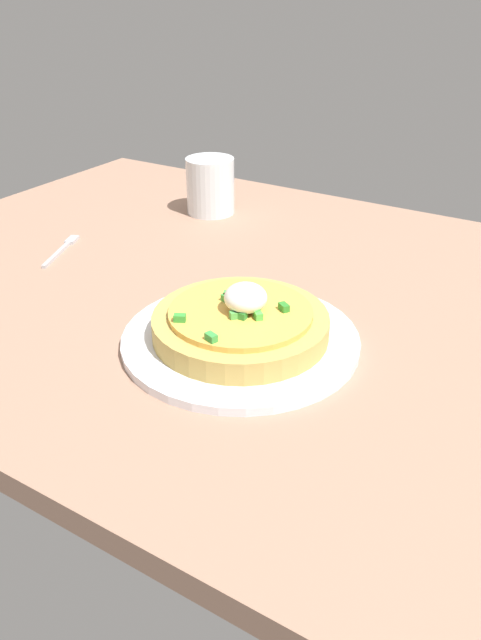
% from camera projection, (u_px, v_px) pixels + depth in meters
% --- Properties ---
extents(dining_table, '(1.16, 0.82, 0.03)m').
position_uv_depth(dining_table, '(247.00, 295.00, 0.84)').
color(dining_table, '#9E7760').
rests_on(dining_table, ground).
extents(plate, '(0.27, 0.27, 0.01)m').
position_uv_depth(plate, '(241.00, 339.00, 0.70)').
color(plate, white).
rests_on(plate, dining_table).
extents(pizza, '(0.20, 0.20, 0.06)m').
position_uv_depth(pizza, '(241.00, 322.00, 0.69)').
color(pizza, tan).
rests_on(pizza, plate).
extents(cup_near, '(0.08, 0.08, 0.09)m').
position_uv_depth(cup_near, '(210.00, 189.00, 1.06)').
color(cup_near, silver).
rests_on(cup_near, dining_table).
extents(fork, '(0.05, 0.11, 0.00)m').
position_uv_depth(fork, '(63.00, 248.00, 0.94)').
color(fork, '#B7B7BC').
rests_on(fork, dining_table).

